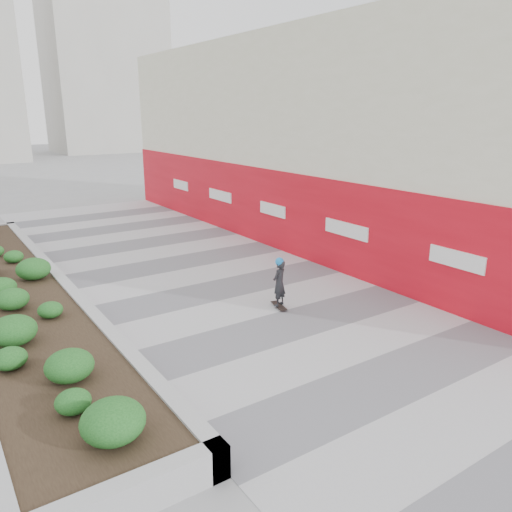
# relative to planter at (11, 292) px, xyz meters

# --- Properties ---
(ground) EXTENTS (160.00, 160.00, 0.00)m
(ground) POSITION_rel_planter_xyz_m (5.50, -7.00, -0.42)
(ground) COLOR gray
(ground) RESTS_ON ground
(walkway) EXTENTS (8.00, 36.00, 0.01)m
(walkway) POSITION_rel_planter_xyz_m (5.50, -4.00, -0.41)
(walkway) COLOR #A8A8AD
(walkway) RESTS_ON ground
(building) EXTENTS (6.04, 24.08, 8.00)m
(building) POSITION_rel_planter_xyz_m (12.48, 1.98, 3.56)
(building) COLOR beige
(building) RESTS_ON ground
(planter) EXTENTS (3.00, 18.00, 0.90)m
(planter) POSITION_rel_planter_xyz_m (0.00, 0.00, 0.00)
(planter) COLOR #9E9EA0
(planter) RESTS_ON ground
(distant_bldg_north_r) EXTENTS (14.00, 10.00, 24.00)m
(distant_bldg_north_r) POSITION_rel_planter_xyz_m (20.50, 53.00, 11.58)
(distant_bldg_north_r) COLOR #ADAAA3
(distant_bldg_north_r) RESTS_ON ground
(manhole_cover) EXTENTS (0.44, 0.44, 0.01)m
(manhole_cover) POSITION_rel_planter_xyz_m (6.00, -4.00, -0.42)
(manhole_cover) COLOR #595654
(manhole_cover) RESTS_ON ground
(skateboarder) EXTENTS (0.54, 0.75, 1.42)m
(skateboarder) POSITION_rel_planter_xyz_m (5.96, -4.15, 0.30)
(skateboarder) COLOR beige
(skateboarder) RESTS_ON ground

